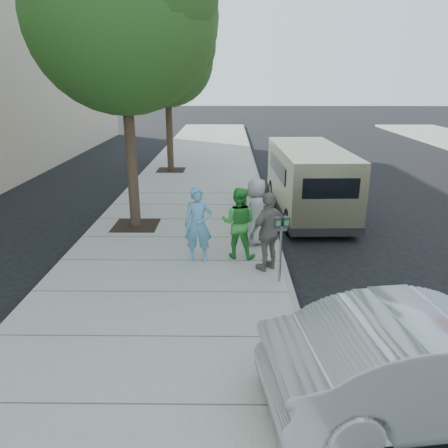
{
  "coord_description": "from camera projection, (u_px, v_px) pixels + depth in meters",
  "views": [
    {
      "loc": [
        0.24,
        -8.9,
        3.98
      ],
      "look_at": [
        0.15,
        -0.3,
        1.1
      ],
      "focal_mm": 35.0,
      "sensor_mm": 36.0,
      "label": 1
    }
  ],
  "objects": [
    {
      "name": "ground",
      "position": [
        218.0,
        267.0,
        9.7
      ],
      "size": [
        120.0,
        120.0,
        0.0
      ],
      "primitive_type": "plane",
      "color": "black",
      "rests_on": "ground"
    },
    {
      "name": "parking_meter",
      "position": [
        281.0,
        235.0,
        8.35
      ],
      "size": [
        0.29,
        0.15,
        1.34
      ],
      "rotation": [
        0.0,
        0.0,
        0.2
      ],
      "color": "gray",
      "rests_on": "sidewalk"
    },
    {
      "name": "van",
      "position": [
        308.0,
        179.0,
        13.17
      ],
      "size": [
        2.02,
        5.57,
        2.04
      ],
      "rotation": [
        0.0,
        0.0,
        0.03
      ],
      "color": "#BBB586",
      "rests_on": "ground"
    },
    {
      "name": "tree_far",
      "position": [
        168.0,
        55.0,
        17.66
      ],
      "size": [
        3.92,
        3.8,
        6.49
      ],
      "color": "black",
      "rests_on": "sidewalk"
    },
    {
      "name": "person_striped_polo",
      "position": [
        269.0,
        232.0,
        8.97
      ],
      "size": [
        1.02,
        0.92,
        1.66
      ],
      "primitive_type": "imported",
      "rotation": [
        0.0,
        0.0,
        3.8
      ],
      "color": "slate",
      "rests_on": "sidewalk"
    },
    {
      "name": "curb_face",
      "position": [
        282.0,
        264.0,
        9.67
      ],
      "size": [
        0.12,
        60.0,
        0.16
      ],
      "primitive_type": "cube",
      "color": "gray",
      "rests_on": "ground"
    },
    {
      "name": "person_officer",
      "position": [
        198.0,
        225.0,
        9.4
      ],
      "size": [
        0.61,
        0.4,
        1.66
      ],
      "primitive_type": "imported",
      "rotation": [
        0.0,
        0.0,
        -0.01
      ],
      "color": "#5B9AC2",
      "rests_on": "sidewalk"
    },
    {
      "name": "person_gray_shirt",
      "position": [
        256.0,
        212.0,
        10.38
      ],
      "size": [
        0.94,
        0.9,
        1.62
      ],
      "primitive_type": "imported",
      "rotation": [
        0.0,
        0.0,
        3.81
      ],
      "color": "#9F9FA1",
      "rests_on": "sidewalk"
    },
    {
      "name": "tree_near",
      "position": [
        123.0,
        8.0,
        10.25
      ],
      "size": [
        4.62,
        4.6,
        7.53
      ],
      "color": "black",
      "rests_on": "sidewalk"
    },
    {
      "name": "sedan",
      "position": [
        437.0,
        362.0,
        5.31
      ],
      "size": [
        4.39,
        2.04,
        1.39
      ],
      "primitive_type": "imported",
      "rotation": [
        0.0,
        0.0,
        1.71
      ],
      "color": "#ACADB3",
      "rests_on": "ground"
    },
    {
      "name": "person_green_shirt",
      "position": [
        239.0,
        223.0,
        9.62
      ],
      "size": [
        0.9,
        0.77,
        1.6
      ],
      "primitive_type": "imported",
      "rotation": [
        0.0,
        0.0,
        2.9
      ],
      "color": "green",
      "rests_on": "sidewalk"
    },
    {
      "name": "sidewalk",
      "position": [
        173.0,
        263.0,
        9.69
      ],
      "size": [
        5.0,
        60.0,
        0.15
      ],
      "primitive_type": "cube",
      "color": "gray",
      "rests_on": "ground"
    }
  ]
}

